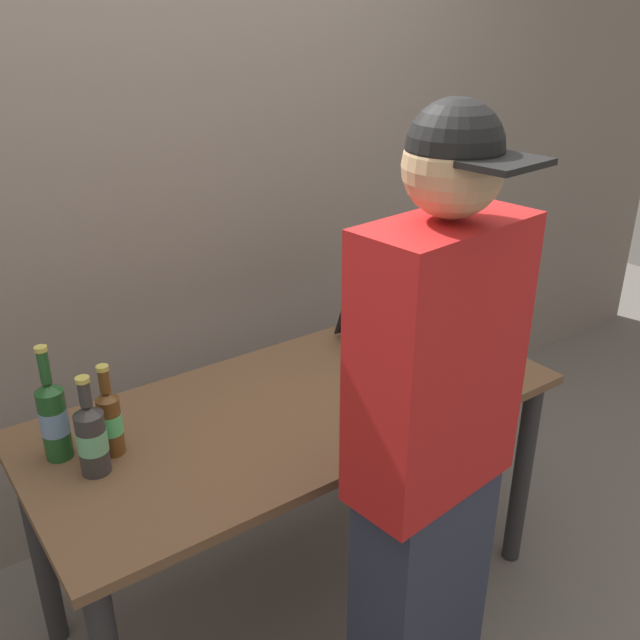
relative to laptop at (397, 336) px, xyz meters
The scene contains 8 objects.
ground_plane 0.95m from the laptop, 168.29° to the right, with size 8.00×8.00×0.00m, color slate.
desk 0.52m from the laptop, 168.29° to the right, with size 1.59×0.73×0.77m.
laptop is the anchor object (origin of this frame).
beer_bottle_green 1.15m from the laptop, behind, with size 0.07×0.07×0.32m.
beer_bottle_dark 1.10m from the laptop, behind, with size 0.08×0.08×0.27m.
beer_bottle_brown 1.03m from the laptop, behind, with size 0.06×0.06×0.26m.
person_figure 0.87m from the laptop, 127.00° to the right, with size 0.41×0.29×1.71m.
back_wall 0.96m from the laptop, 126.10° to the left, with size 6.00×0.10×2.60m, color gray.
Camera 1 is at (-0.99, -1.49, 1.86)m, focal length 38.86 mm.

